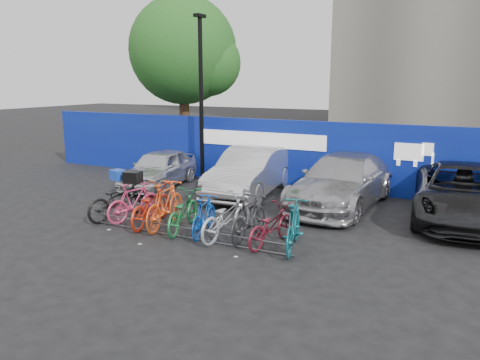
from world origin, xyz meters
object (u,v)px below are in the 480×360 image
Objects in this scene: bike_rack at (187,233)px; bike_1 at (134,202)px; bike_3 at (165,205)px; car_2 at (342,181)px; lamppost at (201,94)px; car_1 at (250,172)px; bike_5 at (204,216)px; bike_7 at (249,218)px; bike_9 at (294,225)px; bike_8 at (271,225)px; bike_6 at (226,217)px; bike_0 at (119,199)px; bike_2 at (151,205)px; bike_4 at (183,211)px; tree at (188,53)px; car_3 at (464,193)px; car_0 at (159,168)px.

bike_1 is (-2.14, 0.67, 0.37)m from bike_rack.
car_2 is at bearing -138.26° from bike_3.
car_1 is at bearing -25.01° from lamppost.
bike_5 is 1.15m from bike_7.
car_1 is 5.32m from bike_9.
bike_8 is (0.63, -0.14, -0.07)m from bike_7.
car_1 is 3.12m from car_2.
car_2 is at bearing -105.89° from bike_6.
bike_0 is 1.15× the size of bike_8.
bike_2 is 1.23× the size of bike_5.
lamppost is 7.50m from bike_7.
bike_2 is at bearing -10.00° from bike_3.
bike_rack is 0.79m from bike_4.
bike_0 is 1.18× the size of bike_1.
bike_7 is (8.12, -9.96, -4.53)m from tree.
bike_7 is (1.13, 0.23, 0.04)m from bike_5.
car_3 is at bearing -122.59° from bike_8.
bike_5 is (1.72, -0.10, -0.04)m from bike_2.
tree is 12.26m from bike_2.
tree is 13.63m from bike_7.
car_1 reaches higher than bike_7.
car_2 is at bearing 61.90° from bike_rack.
bike_5 is 0.92× the size of bike_7.
bike_1 is (-8.05, -4.11, -0.23)m from car_3.
bike_4 is 3.03m from bike_9.
tree is 3.84× the size of bike_6.
bike_7 is at bearing -50.82° from tree.
car_1 is 4.52m from bike_7.
bike_5 is at bearing -84.55° from car_1.
bike_5 is 0.82× the size of bike_6.
car_3 is 2.86× the size of bike_4.
car_0 reaches higher than bike_9.
tree is 14.52m from bike_9.
bike_7 is at bearing 173.94° from bike_2.
car_1 is 4.26m from bike_3.
bike_2 reaches higher than bike_6.
car_2 reaches higher than bike_0.
lamppost reaches higher than car_0.
bike_7 is at bearing -102.15° from car_2.
car_3 reaches higher than bike_3.
bike_0 is (-2.66, 0.66, 0.39)m from bike_rack.
bike_rack is at bearing 28.72° from bike_7.
bike_0 is 1.08× the size of bike_9.
bike_8 is (-3.93, -4.22, -0.29)m from car_3.
bike_rack is 1.02× the size of car_3.
lamppost is at bearing -73.33° from bike_0.
lamppost reaches higher than bike_1.
car_2 is 4.90m from bike_5.
lamppost is 8.42m from bike_9.
lamppost is at bearing -69.02° from bike_5.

